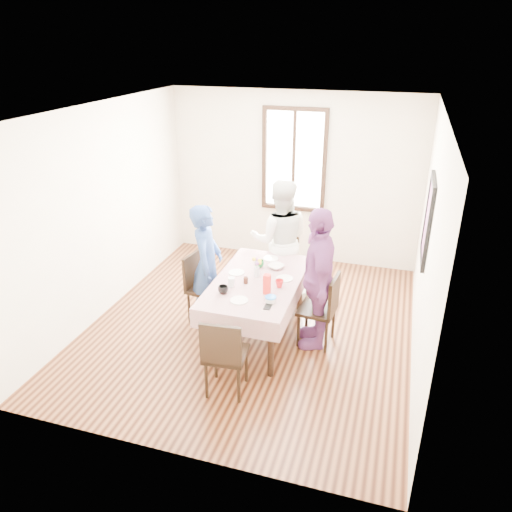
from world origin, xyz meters
name	(u,v)px	position (x,y,z in m)	size (l,w,h in m)	color
ground	(251,324)	(0.00, 0.00, 0.00)	(4.50, 4.50, 0.00)	black
back_wall	(294,179)	(0.00, 2.25, 1.35)	(4.00, 4.00, 0.00)	beige
right_wall	(428,247)	(2.00, 0.00, 1.35)	(4.50, 4.50, 0.00)	beige
window_frame	(294,160)	(0.00, 2.23, 1.65)	(1.02, 0.06, 1.62)	black
window_pane	(294,160)	(0.00, 2.24, 1.65)	(0.90, 0.02, 1.50)	white
art_poster	(428,220)	(1.98, 0.30, 1.55)	(0.04, 0.76, 0.96)	red
dining_table	(257,308)	(0.13, -0.19, 0.38)	(0.88, 1.60, 0.75)	black
tablecloth	(257,281)	(0.13, -0.19, 0.76)	(1.00, 1.72, 0.01)	#51020E
chair_left	(206,289)	(-0.60, -0.04, 0.46)	(0.42, 0.42, 0.91)	black
chair_right	(317,309)	(0.86, -0.14, 0.46)	(0.42, 0.42, 0.91)	black
chair_far	(280,265)	(0.13, 0.91, 0.46)	(0.42, 0.42, 0.91)	black
chair_near	(226,354)	(0.13, -1.29, 0.46)	(0.42, 0.42, 0.91)	black
person_left	(207,265)	(-0.58, -0.04, 0.79)	(0.58, 0.38, 1.59)	navy
person_far	(280,240)	(0.13, 0.89, 0.86)	(0.83, 0.65, 1.72)	silver
person_right	(317,279)	(0.85, -0.14, 0.86)	(1.01, 0.42, 1.73)	#7B3A7A
mug_black	(223,290)	(-0.14, -0.61, 0.81)	(0.12, 0.12, 0.09)	black
mug_flag	(279,284)	(0.43, -0.28, 0.81)	(0.10, 0.10, 0.09)	red
mug_green	(259,264)	(0.06, 0.16, 0.81)	(0.12, 0.12, 0.09)	#0C7226
serving_bowl	(276,267)	(0.27, 0.19, 0.79)	(0.19, 0.19, 0.05)	white
juice_carton	(267,284)	(0.33, -0.47, 0.88)	(0.07, 0.07, 0.23)	red
butter_tub	(271,300)	(0.43, -0.65, 0.79)	(0.11, 0.11, 0.06)	white
jam_jar	(246,280)	(0.03, -0.31, 0.80)	(0.06, 0.06, 0.08)	black
drinking_glass	(231,282)	(-0.11, -0.43, 0.82)	(0.08, 0.08, 0.11)	silver
smartphone	(268,306)	(0.43, -0.75, 0.77)	(0.07, 0.15, 0.01)	black
flower_vase	(257,272)	(0.10, -0.10, 0.83)	(0.07, 0.07, 0.13)	silver
plate_left	(237,272)	(-0.17, -0.08, 0.77)	(0.20, 0.20, 0.01)	white
plate_right	(284,279)	(0.44, -0.07, 0.77)	(0.20, 0.20, 0.01)	white
plate_far	(271,259)	(0.13, 0.44, 0.77)	(0.20, 0.20, 0.01)	white
plate_near	(239,300)	(0.09, -0.72, 0.77)	(0.20, 0.20, 0.01)	white
butter_lid	(271,297)	(0.43, -0.65, 0.82)	(0.12, 0.12, 0.01)	blue
flower_bunch	(257,263)	(0.10, -0.10, 0.94)	(0.09, 0.09, 0.10)	yellow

